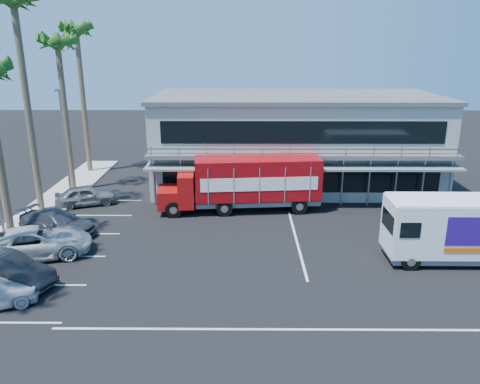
{
  "coord_description": "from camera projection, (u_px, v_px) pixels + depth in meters",
  "views": [
    {
      "loc": [
        -1.18,
        -22.49,
        11.14
      ],
      "look_at": [
        -1.37,
        5.3,
        2.3
      ],
      "focal_mm": 35.0,
      "sensor_mm": 36.0,
      "label": 1
    }
  ],
  "objects": [
    {
      "name": "parked_car_b",
      "position": [
        6.0,
        271.0,
        22.26
      ],
      "size": [
        5.11,
        3.16,
        1.59
      ],
      "primitive_type": "imported",
      "rotation": [
        0.0,
        0.0,
        1.24
      ],
      "color": "black",
      "rests_on": "ground"
    },
    {
      "name": "parked_car_d",
      "position": [
        57.0,
        223.0,
        28.48
      ],
      "size": [
        5.4,
        3.76,
        1.45
      ],
      "primitive_type": "imported",
      "rotation": [
        0.0,
        0.0,
        1.19
      ],
      "color": "#2B3039",
      "rests_on": "ground"
    },
    {
      "name": "ground",
      "position": [
        265.0,
        264.0,
        24.8
      ],
      "size": [
        120.0,
        120.0,
        0.0
      ],
      "primitive_type": "plane",
      "color": "black",
      "rests_on": "ground"
    },
    {
      "name": "palm_e",
      "position": [
        58.0,
        52.0,
        34.08
      ],
      "size": [
        2.8,
        2.8,
        12.25
      ],
      "color": "brown",
      "rests_on": "ground"
    },
    {
      "name": "white_van",
      "position": [
        455.0,
        229.0,
        24.56
      ],
      "size": [
        7.19,
        2.53,
        3.5
      ],
      "rotation": [
        0.0,
        0.0,
        -0.0
      ],
      "color": "white",
      "rests_on": "ground"
    },
    {
      "name": "palm_f",
      "position": [
        77.0,
        39.0,
        39.06
      ],
      "size": [
        2.8,
        2.8,
        13.25
      ],
      "color": "brown",
      "rests_on": "ground"
    },
    {
      "name": "light_pole_far",
      "position": [
        65.0,
        139.0,
        34.01
      ],
      "size": [
        0.5,
        0.25,
        8.09
      ],
      "color": "gray",
      "rests_on": "ground"
    },
    {
      "name": "parked_car_c",
      "position": [
        35.0,
        242.0,
        25.4
      ],
      "size": [
        6.5,
        4.49,
        1.65
      ],
      "primitive_type": "imported",
      "rotation": [
        0.0,
        0.0,
        1.9
      ],
      "color": "silver",
      "rests_on": "ground"
    },
    {
      "name": "parked_car_e",
      "position": [
        86.0,
        196.0,
        33.57
      ],
      "size": [
        4.54,
        3.04,
        1.44
      ],
      "primitive_type": "imported",
      "rotation": [
        0.0,
        0.0,
        1.92
      ],
      "color": "slate",
      "rests_on": "ground"
    },
    {
      "name": "red_truck",
      "position": [
        246.0,
        182.0,
        32.22
      ],
      "size": [
        11.26,
        3.55,
        3.73
      ],
      "rotation": [
        0.0,
        0.0,
        0.09
      ],
      "color": "#A40D0D",
      "rests_on": "ground"
    },
    {
      "name": "curb_strip",
      "position": [
        32.0,
        221.0,
        30.59
      ],
      "size": [
        3.0,
        32.0,
        0.16
      ],
      "primitive_type": "cube",
      "color": "#A5A399",
      "rests_on": "ground"
    },
    {
      "name": "palm_d",
      "position": [
        15.0,
        15.0,
        28.65
      ],
      "size": [
        2.8,
        2.8,
        14.75
      ],
      "color": "brown",
      "rests_on": "ground"
    },
    {
      "name": "building",
      "position": [
        295.0,
        140.0,
        37.91
      ],
      "size": [
        22.4,
        12.0,
        7.3
      ],
      "color": "gray",
      "rests_on": "ground"
    }
  ]
}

